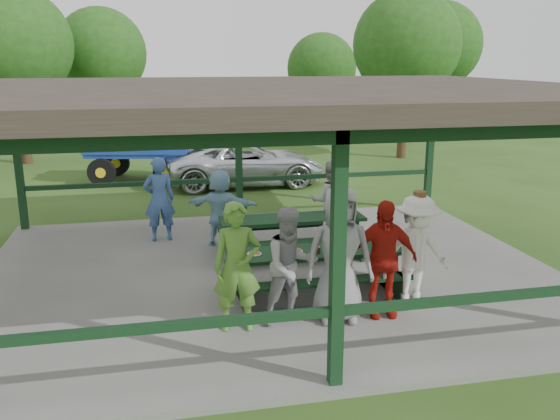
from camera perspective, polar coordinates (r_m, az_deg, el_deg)
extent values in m
plane|color=#2A4A17|center=(10.59, -0.88, -6.40)|extent=(90.00, 90.00, 0.00)
cube|color=slate|center=(10.58, -0.88, -6.15)|extent=(10.00, 8.00, 0.10)
cube|color=black|center=(6.58, 5.56, -4.89)|extent=(0.15, 0.15, 3.00)
cube|color=black|center=(13.98, -23.91, 4.28)|extent=(0.15, 0.15, 3.00)
cube|color=black|center=(13.82, -4.00, 5.38)|extent=(0.15, 0.15, 3.00)
cube|color=black|center=(15.25, 14.25, 5.83)|extent=(0.15, 0.15, 3.00)
cube|color=black|center=(6.55, -15.44, -11.17)|extent=(4.65, 0.10, 0.10)
cube|color=black|center=(7.83, 22.59, -7.46)|extent=(4.65, 0.10, 0.10)
cube|color=black|center=(13.80, -13.87, 2.45)|extent=(4.65, 0.10, 0.10)
cube|color=black|center=(14.45, 5.51, 3.34)|extent=(4.65, 0.10, 0.10)
cube|color=black|center=(6.26, 5.88, 7.28)|extent=(9.80, 0.15, 0.20)
cube|color=black|center=(13.67, -4.11, 11.19)|extent=(9.80, 0.15, 0.20)
cube|color=#2B241F|center=(9.91, -0.95, 11.26)|extent=(10.60, 8.60, 0.24)
cube|color=black|center=(9.33, 3.51, -4.03)|extent=(2.76, 0.75, 0.06)
cube|color=black|center=(8.93, 4.44, -6.93)|extent=(2.76, 0.28, 0.05)
cube|color=black|center=(9.93, 2.62, -4.65)|extent=(2.76, 0.28, 0.05)
cube|color=black|center=(9.21, -3.79, -6.56)|extent=(0.06, 0.70, 0.75)
cube|color=black|center=(9.82, 10.28, -5.41)|extent=(0.06, 0.70, 0.75)
cube|color=black|center=(9.26, -3.78, -7.43)|extent=(0.06, 1.39, 0.45)
cube|color=black|center=(9.87, 10.24, -6.23)|extent=(0.06, 1.39, 0.45)
cube|color=black|center=(11.20, 1.19, -0.83)|extent=(2.73, 0.75, 0.06)
cube|color=black|center=(10.77, 1.86, -3.11)|extent=(2.73, 0.28, 0.05)
cube|color=black|center=(11.80, 0.57, -1.51)|extent=(2.73, 0.28, 0.05)
cube|color=black|center=(11.10, -4.78, -2.88)|extent=(0.06, 0.70, 0.75)
cube|color=black|center=(11.62, 6.88, -2.14)|extent=(0.06, 0.70, 0.75)
cube|color=black|center=(11.14, -4.76, -3.62)|extent=(0.06, 1.39, 0.45)
cube|color=black|center=(11.66, 6.85, -2.85)|extent=(0.06, 1.39, 0.45)
cylinder|color=white|center=(9.11, -2.50, -4.23)|extent=(0.22, 0.22, 0.01)
torus|color=#A5683A|center=(9.08, -2.72, -4.16)|extent=(0.10, 0.10, 0.03)
torus|color=#A5683A|center=(9.09, -2.23, -4.12)|extent=(0.10, 0.10, 0.03)
torus|color=#A5683A|center=(9.14, -2.54, -4.01)|extent=(0.10, 0.10, 0.03)
cylinder|color=white|center=(9.23, 1.52, -3.96)|extent=(0.22, 0.22, 0.01)
torus|color=#A5683A|center=(9.20, 1.30, -3.89)|extent=(0.10, 0.10, 0.03)
torus|color=#A5683A|center=(9.22, 1.79, -3.85)|extent=(0.10, 0.10, 0.03)
torus|color=#A5683A|center=(9.27, 1.45, -3.75)|extent=(0.10, 0.10, 0.03)
cylinder|color=white|center=(9.42, 5.75, -3.65)|extent=(0.22, 0.22, 0.01)
torus|color=#A5683A|center=(9.38, 5.56, -3.58)|extent=(0.10, 0.10, 0.03)
torus|color=#A5683A|center=(9.41, 6.03, -3.55)|extent=(0.10, 0.10, 0.03)
torus|color=#A5683A|center=(9.46, 5.67, -3.45)|extent=(0.10, 0.10, 0.03)
cylinder|color=white|center=(9.67, 9.95, -3.33)|extent=(0.22, 0.22, 0.01)
torus|color=#A5683A|center=(9.63, 9.78, -3.26)|extent=(0.10, 0.10, 0.03)
torus|color=#A5683A|center=(9.66, 10.22, -3.22)|extent=(0.10, 0.10, 0.03)
torus|color=#A5683A|center=(9.70, 9.86, -3.13)|extent=(0.10, 0.10, 0.03)
cylinder|color=#381E0F|center=(8.99, -0.02, -4.18)|extent=(0.06, 0.06, 0.10)
cylinder|color=#381E0F|center=(9.04, 1.40, -4.08)|extent=(0.06, 0.06, 0.10)
cylinder|color=#381E0F|center=(9.13, 3.72, -3.91)|extent=(0.06, 0.06, 0.10)
cylinder|color=#381E0F|center=(9.22, 5.70, -3.76)|extent=(0.06, 0.06, 0.10)
cone|color=white|center=(9.40, 1.14, -3.34)|extent=(0.09, 0.09, 0.10)
cone|color=white|center=(9.80, 9.12, -2.77)|extent=(0.09, 0.09, 0.10)
cone|color=white|center=(9.80, 9.13, -2.77)|extent=(0.09, 0.09, 0.10)
imported|color=#55892F|center=(8.12, -4.15, -5.51)|extent=(0.69, 0.48, 1.81)
imported|color=gray|center=(8.33, 1.06, -5.41)|extent=(0.94, 0.80, 1.68)
imported|color=gray|center=(8.40, 5.73, -4.30)|extent=(1.03, 0.74, 1.96)
imported|color=#AA1A10|center=(8.67, 9.83, -4.64)|extent=(1.05, 0.52, 1.74)
imported|color=silver|center=(9.02, 12.97, -4.01)|extent=(1.22, 0.82, 1.75)
cylinder|color=brown|center=(8.80, 13.27, 1.03)|extent=(0.37, 0.37, 0.02)
cylinder|color=brown|center=(8.78, 13.30, 1.41)|extent=(0.22, 0.22, 0.11)
imported|color=#7EADC3|center=(11.86, -5.72, 0.25)|extent=(1.50, 0.99, 1.55)
imported|color=#395895|center=(12.33, -11.54, 1.04)|extent=(0.68, 0.50, 1.75)
imported|color=gray|center=(12.14, 4.83, 0.88)|extent=(0.89, 0.74, 1.66)
imported|color=silver|center=(18.02, -3.30, 4.51)|extent=(4.82, 2.31, 1.33)
cube|color=navy|center=(19.12, -13.34, 5.38)|extent=(3.34, 2.17, 0.13)
cube|color=navy|center=(18.34, -13.94, 5.84)|extent=(3.03, 0.73, 0.44)
cube|color=navy|center=(19.82, -12.87, 6.52)|extent=(3.03, 0.73, 0.44)
cube|color=navy|center=(19.50, -17.82, 6.07)|extent=(0.40, 1.52, 0.44)
cube|color=navy|center=(18.77, -8.78, 6.29)|extent=(0.40, 1.52, 0.44)
cylinder|color=black|center=(18.67, -16.80, 3.50)|extent=(0.86, 0.37, 0.84)
cylinder|color=yellow|center=(18.67, -16.80, 3.50)|extent=(0.35, 0.30, 0.31)
cylinder|color=black|center=(20.23, -15.46, 4.40)|extent=(0.86, 0.37, 0.84)
cylinder|color=yellow|center=(20.23, -15.46, 4.40)|extent=(0.35, 0.30, 0.31)
cylinder|color=black|center=(18.19, -10.81, 3.58)|extent=(0.86, 0.37, 0.84)
cylinder|color=yellow|center=(18.19, -10.81, 3.58)|extent=(0.35, 0.30, 0.31)
cylinder|color=black|center=(19.78, -9.91, 4.49)|extent=(0.86, 0.37, 0.84)
cylinder|color=yellow|center=(19.78, -9.91, 4.49)|extent=(0.35, 0.30, 0.31)
cube|color=navy|center=(18.75, -7.07, 5.15)|extent=(1.09, 0.32, 0.09)
cone|color=#F2590C|center=(19.50, -17.99, 6.38)|extent=(0.12, 0.43, 0.44)
cylinder|color=#302113|center=(23.50, -23.47, 7.86)|extent=(0.36, 0.36, 3.09)
sphere|color=#1F4713|center=(23.40, -24.14, 14.32)|extent=(3.96, 3.96, 3.96)
cylinder|color=#302113|center=(26.52, -16.47, 8.87)|extent=(0.36, 0.36, 2.91)
sphere|color=#1F4713|center=(26.42, -16.86, 14.26)|extent=(3.72, 3.72, 3.72)
cylinder|color=#302113|center=(27.76, 3.95, 9.16)|extent=(0.36, 0.36, 2.44)
sphere|color=#1F4713|center=(27.64, 4.03, 13.50)|extent=(3.12, 3.12, 3.12)
cylinder|color=#302113|center=(23.38, 11.75, 8.74)|extent=(0.36, 0.36, 3.12)
sphere|color=#1F4713|center=(23.28, 12.10, 15.32)|extent=(3.99, 3.99, 3.99)
cylinder|color=#302113|center=(30.74, 14.68, 9.98)|extent=(0.36, 0.36, 3.22)
sphere|color=#1F4713|center=(30.67, 15.02, 15.14)|extent=(4.12, 4.12, 4.12)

